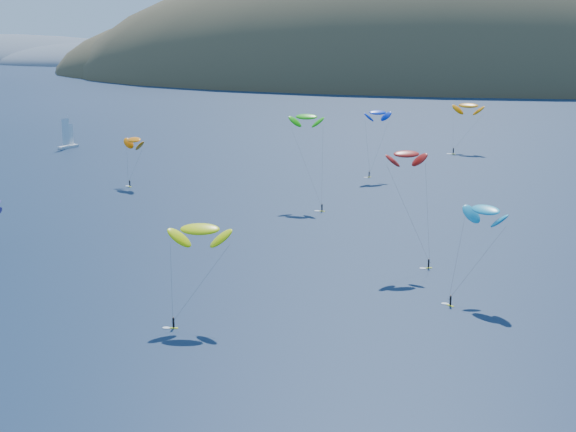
# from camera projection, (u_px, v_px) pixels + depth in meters

# --- Properties ---
(island) EXTENTS (730.00, 300.00, 210.00)m
(island) POSITION_uv_depth(u_px,v_px,m) (472.00, 93.00, 607.18)
(island) COLOR #3D3526
(island) RESTS_ON ground
(headland) EXTENTS (460.00, 250.00, 60.00)m
(headland) POSITION_uv_depth(u_px,v_px,m) (20.00, 62.00, 881.65)
(headland) COLOR slate
(headland) RESTS_ON ground
(sailboat) EXTENTS (10.08, 8.92, 12.04)m
(sailboat) POSITION_uv_depth(u_px,v_px,m) (68.00, 145.00, 287.50)
(sailboat) COLOR silver
(sailboat) RESTS_ON ground
(kitesurfer_1) EXTENTS (9.46, 8.92, 15.04)m
(kitesurfer_1) POSITION_uv_depth(u_px,v_px,m) (134.00, 140.00, 223.02)
(kitesurfer_1) COLOR #CBD918
(kitesurfer_1) RESTS_ON ground
(kitesurfer_2) EXTENTS (10.01, 9.77, 16.65)m
(kitesurfer_2) POSITION_uv_depth(u_px,v_px,m) (200.00, 229.00, 124.01)
(kitesurfer_2) COLOR #CBD918
(kitesurfer_2) RESTS_ON ground
(kitesurfer_3) EXTENTS (11.14, 13.32, 23.94)m
(kitesurfer_3) POSITION_uv_depth(u_px,v_px,m) (306.00, 117.00, 200.63)
(kitesurfer_3) COLOR #CBD918
(kitesurfer_3) RESTS_ON ground
(kitesurfer_4) EXTENTS (9.05, 8.06, 21.03)m
(kitesurfer_4) POSITION_uv_depth(u_px,v_px,m) (378.00, 113.00, 233.86)
(kitesurfer_4) COLOR #CBD918
(kitesurfer_4) RESTS_ON ground
(kitesurfer_5) EXTENTS (10.19, 12.66, 17.02)m
(kitesurfer_5) POSITION_uv_depth(u_px,v_px,m) (486.00, 210.00, 133.79)
(kitesurfer_5) COLOR #CBD918
(kitesurfer_5) RESTS_ON ground
(kitesurfer_9) EXTENTS (10.15, 8.07, 22.99)m
(kitesurfer_9) POSITION_uv_depth(u_px,v_px,m) (406.00, 154.00, 150.78)
(kitesurfer_9) COLOR #CBD918
(kitesurfer_9) RESTS_ON ground
(kitesurfer_11) EXTENTS (11.56, 13.97, 18.70)m
(kitesurfer_11) POSITION_uv_depth(u_px,v_px,m) (468.00, 106.00, 279.40)
(kitesurfer_11) COLOR #CBD918
(kitesurfer_11) RESTS_ON ground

